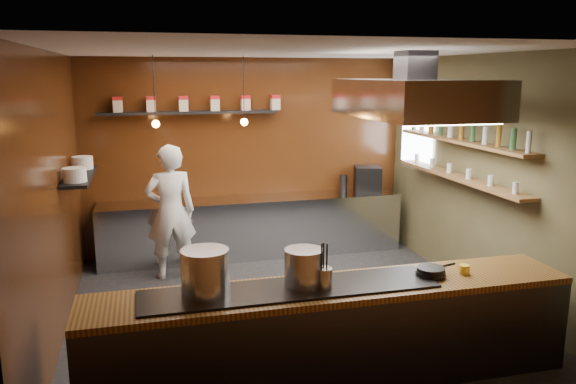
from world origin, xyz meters
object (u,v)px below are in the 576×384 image
object	(u,v)px
extractor_hood	(414,98)
stockpot_large	(205,272)
stockpot_small	(304,267)
chef	(171,212)
espresso_machine	(368,179)

from	to	relation	value
extractor_hood	stockpot_large	size ratio (longest dim) A/B	4.93
stockpot_small	chef	bearing A→B (deg)	107.99
extractor_hood	chef	distance (m)	3.57
stockpot_large	chef	world-z (taller)	chef
chef	stockpot_small	bearing A→B (deg)	102.48
stockpot_small	espresso_machine	xyz separation A→B (m)	(2.15, 3.77, -0.00)
espresso_machine	chef	size ratio (longest dim) A/B	0.22
stockpot_large	espresso_machine	xyz separation A→B (m)	(3.01, 3.78, -0.03)
extractor_hood	stockpot_small	bearing A→B (deg)	-143.51
extractor_hood	espresso_machine	bearing A→B (deg)	77.39
stockpot_large	chef	bearing A→B (deg)	92.52
stockpot_small	espresso_machine	distance (m)	4.34
extractor_hood	stockpot_small	distance (m)	2.40
extractor_hood	chef	world-z (taller)	extractor_hood
chef	extractor_hood	bearing A→B (deg)	137.84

